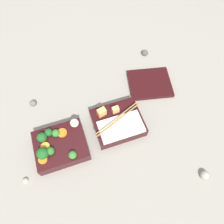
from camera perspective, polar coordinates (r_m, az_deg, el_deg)
name	(u,v)px	position (r m, az deg, el deg)	size (l,w,h in m)	color
ground_plane	(94,134)	(0.80, -4.76, -5.75)	(3.00, 3.00, 0.00)	gray
bento_tray_vegetable	(59,145)	(0.77, -13.57, -8.44)	(0.17, 0.15, 0.07)	black
bento_tray_rice	(118,123)	(0.79, 1.55, -2.85)	(0.19, 0.15, 0.07)	black
bento_lid	(150,83)	(0.91, 9.81, 7.35)	(0.17, 0.14, 0.02)	black
pebble_0	(33,103)	(0.90, -19.92, 2.18)	(0.03, 0.03, 0.03)	#595651
pebble_1	(25,180)	(0.79, -21.70, -16.23)	(0.02, 0.02, 0.02)	gray
pebble_2	(145,53)	(1.02, 8.53, 15.02)	(0.03, 0.03, 0.03)	#474442
pebble_3	(205,175)	(0.80, 23.01, -14.90)	(0.03, 0.03, 0.03)	gray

